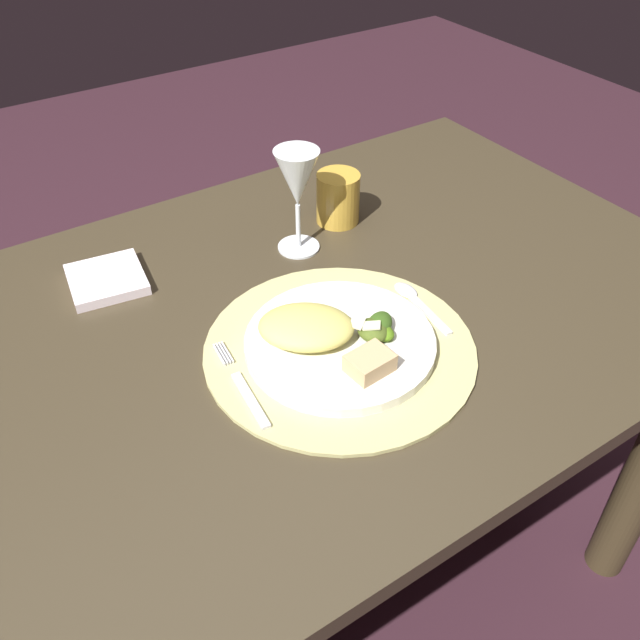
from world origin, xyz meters
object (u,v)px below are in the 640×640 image
(dining_table, at_px, (279,391))
(spoon, at_px, (414,298))
(napkin, at_px, (107,279))
(amber_tumbler, at_px, (338,198))
(dinner_plate, at_px, (340,343))
(wine_glass, at_px, (297,182))
(fork, at_px, (243,387))

(dining_table, distance_m, spoon, 0.26)
(dining_table, distance_m, napkin, 0.32)
(amber_tumbler, bearing_deg, dining_table, -142.42)
(dinner_plate, xyz_separation_m, spoon, (0.15, 0.03, -0.01))
(spoon, bearing_deg, amber_tumbler, 81.67)
(wine_glass, bearing_deg, amber_tumbler, 19.11)
(napkin, height_order, amber_tumbler, amber_tumbler)
(napkin, bearing_deg, dinner_plate, -56.56)
(dinner_plate, height_order, fork, dinner_plate)
(dinner_plate, height_order, spoon, dinner_plate)
(napkin, distance_m, amber_tumbler, 0.41)
(fork, relative_size, spoon, 1.26)
(napkin, relative_size, amber_tumbler, 1.27)
(dining_table, relative_size, amber_tumbler, 15.47)
(spoon, distance_m, wine_glass, 0.26)
(fork, height_order, spoon, spoon)
(fork, bearing_deg, amber_tumbler, 39.47)
(amber_tumbler, bearing_deg, wine_glass, -160.89)
(fork, bearing_deg, napkin, 101.44)
(dinner_plate, height_order, napkin, dinner_plate)
(dinner_plate, height_order, wine_glass, wine_glass)
(dinner_plate, height_order, amber_tumbler, amber_tumbler)
(dining_table, xyz_separation_m, wine_glass, (0.13, 0.15, 0.27))
(fork, bearing_deg, spoon, 4.57)
(napkin, height_order, wine_glass, wine_glass)
(dinner_plate, distance_m, spoon, 0.16)
(dining_table, distance_m, fork, 0.21)
(spoon, bearing_deg, wine_glass, 106.71)
(dining_table, bearing_deg, napkin, 127.26)
(dining_table, xyz_separation_m, napkin, (-0.17, 0.23, 0.15))
(dining_table, height_order, amber_tumbler, amber_tumbler)
(dining_table, bearing_deg, fork, -136.64)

